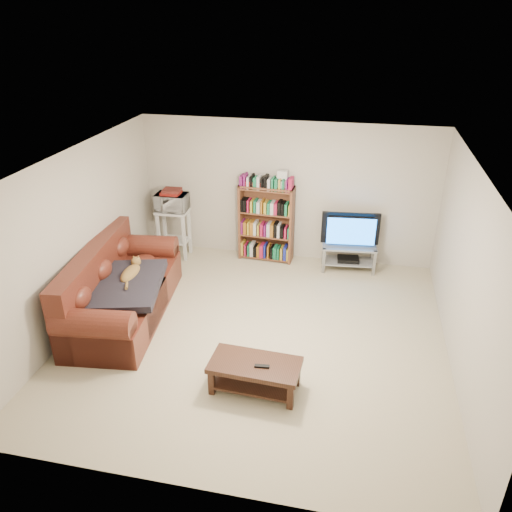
% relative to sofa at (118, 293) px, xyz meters
% --- Properties ---
extents(floor, '(5.00, 5.00, 0.00)m').
position_rel_sofa_xyz_m(floor, '(2.05, -0.09, -0.36)').
color(floor, beige).
rests_on(floor, ground).
extents(ceiling, '(5.00, 5.00, 0.00)m').
position_rel_sofa_xyz_m(ceiling, '(2.05, -0.09, 2.04)').
color(ceiling, white).
rests_on(ceiling, ground).
extents(wall_back, '(5.00, 0.00, 5.00)m').
position_rel_sofa_xyz_m(wall_back, '(2.05, 2.41, 0.84)').
color(wall_back, beige).
rests_on(wall_back, ground).
extents(wall_front, '(5.00, 0.00, 5.00)m').
position_rel_sofa_xyz_m(wall_front, '(2.05, -2.59, 0.84)').
color(wall_front, beige).
rests_on(wall_front, ground).
extents(wall_left, '(0.00, 5.00, 5.00)m').
position_rel_sofa_xyz_m(wall_left, '(-0.45, -0.09, 0.84)').
color(wall_left, beige).
rests_on(wall_left, ground).
extents(wall_right, '(0.00, 5.00, 5.00)m').
position_rel_sofa_xyz_m(wall_right, '(4.55, -0.09, 0.84)').
color(wall_right, beige).
rests_on(wall_right, ground).
extents(sofa, '(1.32, 2.54, 1.04)m').
position_rel_sofa_xyz_m(sofa, '(0.00, 0.00, 0.00)').
color(sofa, '#582216').
rests_on(sofa, floor).
extents(blanket, '(1.16, 1.38, 0.20)m').
position_rel_sofa_xyz_m(blanket, '(0.21, -0.14, 0.24)').
color(blanket, black).
rests_on(blanket, sofa).
extents(cat, '(0.34, 0.69, 0.20)m').
position_rel_sofa_xyz_m(cat, '(0.19, 0.08, 0.30)').
color(cat, olive).
rests_on(cat, sofa).
extents(coffee_table, '(1.07, 0.57, 0.38)m').
position_rel_sofa_xyz_m(coffee_table, '(2.24, -1.15, -0.09)').
color(coffee_table, '#341C12').
rests_on(coffee_table, floor).
extents(remote, '(0.17, 0.06, 0.02)m').
position_rel_sofa_xyz_m(remote, '(2.33, -1.20, 0.03)').
color(remote, black).
rests_on(remote, coffee_table).
extents(tv_stand, '(0.92, 0.48, 0.45)m').
position_rel_sofa_xyz_m(tv_stand, '(3.17, 2.09, -0.05)').
color(tv_stand, '#999EA3').
rests_on(tv_stand, floor).
extents(television, '(0.97, 0.22, 0.55)m').
position_rel_sofa_xyz_m(television, '(3.17, 2.09, 0.37)').
color(television, black).
rests_on(television, tv_stand).
extents(dvd_player, '(0.38, 0.28, 0.06)m').
position_rel_sofa_xyz_m(dvd_player, '(3.17, 2.09, -0.17)').
color(dvd_player, black).
rests_on(dvd_player, tv_stand).
extents(bookshelf, '(0.95, 0.34, 1.35)m').
position_rel_sofa_xyz_m(bookshelf, '(1.73, 2.21, 0.34)').
color(bookshelf, brown).
rests_on(bookshelf, floor).
extents(shelf_clutter, '(0.69, 0.22, 0.28)m').
position_rel_sofa_xyz_m(shelf_clutter, '(1.83, 2.21, 1.10)').
color(shelf_clutter, silver).
rests_on(shelf_clutter, bookshelf).
extents(microwave_stand, '(0.55, 0.40, 0.87)m').
position_rel_sofa_xyz_m(microwave_stand, '(0.11, 2.00, 0.20)').
color(microwave_stand, silver).
rests_on(microwave_stand, floor).
extents(microwave, '(0.54, 0.37, 0.30)m').
position_rel_sofa_xyz_m(microwave, '(0.11, 2.00, 0.66)').
color(microwave, silver).
rests_on(microwave, microwave_stand).
extents(game_boxes, '(0.32, 0.28, 0.05)m').
position_rel_sofa_xyz_m(game_boxes, '(0.11, 2.00, 0.83)').
color(game_boxes, maroon).
rests_on(game_boxes, microwave).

